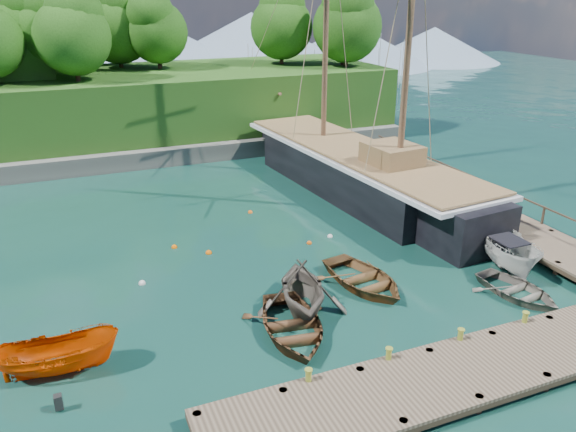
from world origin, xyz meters
name	(u,v)px	position (x,y,z in m)	size (l,w,h in m)	color
ground	(344,298)	(0.00, 0.00, 0.00)	(160.00, 160.00, 0.00)	#113B30
dock_near	(486,366)	(2.00, -6.50, 0.43)	(20.00, 3.20, 1.10)	#4A3B2F
dock_east	(459,200)	(11.50, 7.00, 0.43)	(3.20, 24.00, 1.10)	#4A3B2F
bollard_0	(308,396)	(-4.00, -5.10, 0.00)	(0.26, 0.26, 0.45)	olive
bollard_1	(387,373)	(-1.00, -5.10, 0.00)	(0.26, 0.26, 0.45)	olive
bollard_2	(458,353)	(2.00, -5.10, 0.00)	(0.26, 0.26, 0.45)	olive
bollard_3	(522,335)	(5.00, -5.10, 0.00)	(0.26, 0.26, 0.45)	olive
rowboat_0	(292,334)	(-3.14, -1.67, 0.00)	(3.41, 4.78, 0.99)	#53351E
rowboat_1	(302,309)	(-2.05, -0.13, 0.00)	(3.74, 4.33, 2.28)	#5C544A
rowboat_2	(363,286)	(1.28, 0.61, 0.00)	(3.34, 4.67, 0.97)	brown
rowboat_3	(517,296)	(7.00, -2.69, 0.00)	(2.75, 3.85, 0.80)	slate
motorboat_orange	(61,373)	(-11.43, -0.77, 0.00)	(1.55, 4.12, 1.59)	#CC4300
cabin_boat_white	(505,267)	(8.48, -0.36, 0.00)	(1.91, 5.07, 1.96)	beige
schooner	(357,174)	(7.13, 11.94, 1.21)	(7.36, 29.29, 21.78)	black
mooring_buoy_0	(142,284)	(-7.84, 4.57, 0.00)	(0.33, 0.33, 0.33)	silver
mooring_buoy_1	(209,253)	(-4.25, 6.51, 0.00)	(0.32, 0.32, 0.32)	#FB6604
mooring_buoy_2	(309,244)	(0.91, 5.65, 0.00)	(0.28, 0.28, 0.28)	#D8550D
mooring_buoy_3	(330,237)	(2.30, 6.00, 0.00)	(0.29, 0.29, 0.29)	white
mooring_buoy_4	(174,248)	(-5.71, 7.83, 0.00)	(0.31, 0.31, 0.31)	#FB6800
mooring_buoy_5	(250,213)	(-0.52, 10.96, 0.00)	(0.28, 0.28, 0.28)	#F95E0F
headland	(17,82)	(-12.88, 31.36, 5.54)	(51.00, 19.31, 12.90)	#474744
distant_ridge	(153,47)	(4.30, 70.00, 4.35)	(117.00, 40.00, 10.00)	#728CA5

